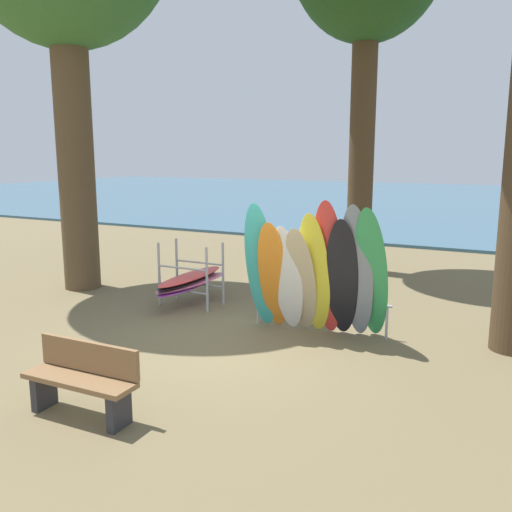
{
  "coord_description": "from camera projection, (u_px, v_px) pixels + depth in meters",
  "views": [
    {
      "loc": [
        4.25,
        -7.29,
        2.98
      ],
      "look_at": [
        -0.23,
        1.56,
        1.1
      ],
      "focal_mm": 38.46,
      "sensor_mm": 36.0,
      "label": 1
    }
  ],
  "objects": [
    {
      "name": "ground_plane",
      "position": [
        225.0,
        340.0,
        8.83
      ],
      "size": [
        80.0,
        80.0,
        0.0
      ],
      "primitive_type": "plane",
      "color": "brown"
    },
    {
      "name": "lake_water",
      "position": [
        455.0,
        201.0,
        33.49
      ],
      "size": [
        80.0,
        36.0,
        0.1
      ],
      "primitive_type": "cube",
      "color": "#38607A",
      "rests_on": "ground"
    },
    {
      "name": "park_bench",
      "position": [
        83.0,
        378.0,
        6.24
      ],
      "size": [
        1.41,
        0.43,
        0.85
      ],
      "color": "#2D2D33",
      "rests_on": "ground"
    },
    {
      "name": "board_storage_rack",
      "position": [
        190.0,
        280.0,
        10.82
      ],
      "size": [
        1.15,
        2.13,
        1.25
      ],
      "color": "#9EA0A5",
      "rests_on": "ground"
    },
    {
      "name": "leaning_board_pile",
      "position": [
        315.0,
        275.0,
        8.87
      ],
      "size": [
        2.41,
        1.09,
        2.28
      ],
      "color": "#38B2AD",
      "rests_on": "ground"
    }
  ]
}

